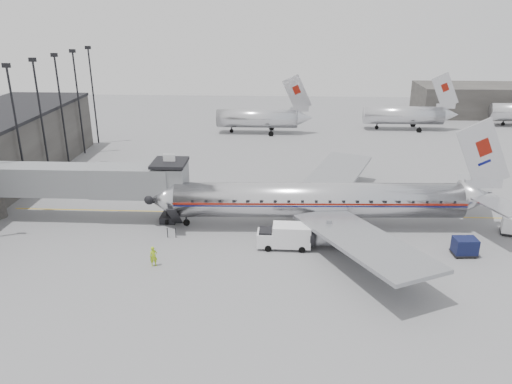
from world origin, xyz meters
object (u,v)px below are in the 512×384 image
service_van (285,236)px  ramp_worker (154,256)px  airliner (325,200)px  baggage_cart_navy (465,246)px

service_van → ramp_worker: 11.94m
airliner → service_van: size_ratio=7.23×
airliner → ramp_worker: airliner is taller
airliner → ramp_worker: size_ratio=19.84×
service_van → baggage_cart_navy: service_van is taller
baggage_cart_navy → service_van: bearing=173.6°
airliner → service_van: airliner is taller
airliner → baggage_cart_navy: 13.49m
baggage_cart_navy → ramp_worker: (-27.35, -3.36, 0.02)m
ramp_worker → service_van: bearing=-2.6°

